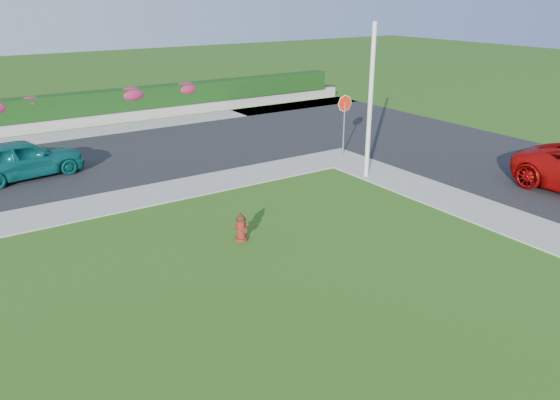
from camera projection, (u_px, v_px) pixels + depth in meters
ground at (349, 306)px, 11.76m from camera, size 120.00×120.00×0.00m
street_right at (520, 168)px, 21.07m from camera, size 8.00×32.00×0.04m
curb_corner at (337, 158)px, 22.39m from camera, size 2.00×2.00×0.04m
sidewalk_beyond at (75, 135)px, 26.06m from camera, size 34.00×2.00×0.04m
retaining_wall at (66, 123)px, 27.13m from camera, size 34.00×0.40×0.60m
hedge at (63, 106)px, 26.91m from camera, size 32.00×0.90×1.10m
fire_hydrant at (241, 228)px, 14.79m from camera, size 0.40×0.38×0.79m
sedan_teal at (22, 159)px, 19.63m from camera, size 4.38×2.23×1.43m
utility_pole at (370, 103)px, 19.13m from camera, size 0.16×0.16×5.46m
stop_sign at (345, 111)px, 22.12m from camera, size 0.69×0.06×2.52m
flower_clump_d at (31, 102)px, 25.96m from camera, size 1.11×0.72×0.56m
flower_clump_e at (131, 94)px, 28.52m from camera, size 1.54×0.99×0.77m
flower_clump_f at (186, 89)px, 30.11m from camera, size 1.44×0.92×0.72m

